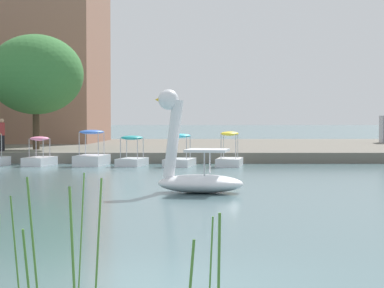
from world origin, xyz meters
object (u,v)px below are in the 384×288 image
(pedal_boat_blue, at_px, (95,155))
(pedal_boat_pink, at_px, (43,157))
(pedal_boat_teal, at_px, (135,156))
(swan_boat, at_px, (198,170))
(pedal_boat_yellow, at_px, (233,156))
(person_on_path, at_px, (5,134))
(pedal_boat_cyan, at_px, (183,157))
(tree_broadleaf_behind_dock, at_px, (39,75))

(pedal_boat_blue, xyz_separation_m, pedal_boat_pink, (-2.44, -0.12, -0.09))
(pedal_boat_teal, height_order, pedal_boat_pink, pedal_boat_teal)
(swan_boat, xyz_separation_m, pedal_boat_yellow, (1.66, 12.52, -0.23))
(pedal_boat_teal, distance_m, pedal_boat_blue, 1.93)
(pedal_boat_teal, distance_m, person_on_path, 7.76)
(pedal_boat_cyan, distance_m, pedal_boat_pink, 6.61)
(pedal_boat_yellow, xyz_separation_m, pedal_boat_teal, (-4.56, 0.22, 0.00))
(swan_boat, height_order, pedal_boat_blue, swan_boat)
(pedal_boat_pink, distance_m, tree_broadleaf_behind_dock, 7.00)
(swan_boat, relative_size, pedal_boat_pink, 1.46)
(swan_boat, relative_size, person_on_path, 1.85)
(pedal_boat_blue, relative_size, pedal_boat_pink, 1.15)
(pedal_boat_yellow, distance_m, tree_broadleaf_behind_dock, 12.44)
(pedal_boat_cyan, height_order, pedal_boat_teal, pedal_boat_cyan)
(swan_boat, distance_m, pedal_boat_cyan, 12.50)
(pedal_boat_pink, bearing_deg, tree_broadleaf_behind_dock, 103.23)
(pedal_boat_blue, relative_size, tree_broadleaf_behind_dock, 0.39)
(person_on_path, bearing_deg, pedal_boat_cyan, -21.53)
(pedal_boat_cyan, relative_size, tree_broadleaf_behind_dock, 0.37)
(pedal_boat_cyan, bearing_deg, tree_broadleaf_behind_dock, 143.40)
(pedal_boat_teal, relative_size, pedal_boat_blue, 0.88)
(pedal_boat_cyan, distance_m, pedal_boat_teal, 2.26)
(pedal_boat_yellow, bearing_deg, pedal_boat_blue, 175.96)
(pedal_boat_blue, distance_m, tree_broadleaf_behind_dock, 7.70)
(pedal_boat_cyan, bearing_deg, swan_boat, -86.95)
(pedal_boat_cyan, bearing_deg, person_on_path, 158.47)
(pedal_boat_cyan, xyz_separation_m, pedal_boat_blue, (-4.15, 0.51, 0.05))
(pedal_boat_cyan, relative_size, pedal_boat_teal, 1.07)
(pedal_boat_blue, bearing_deg, pedal_boat_yellow, -4.04)
(swan_boat, bearing_deg, pedal_boat_yellow, 82.45)
(tree_broadleaf_behind_dock, relative_size, person_on_path, 3.72)
(swan_boat, relative_size, pedal_boat_teal, 1.45)
(pedal_boat_yellow, bearing_deg, pedal_boat_pink, 177.82)
(pedal_boat_yellow, xyz_separation_m, pedal_boat_pink, (-8.92, 0.34, -0.07))
(pedal_boat_yellow, distance_m, person_on_path, 12.08)
(pedal_boat_teal, distance_m, pedal_boat_pink, 4.36)
(pedal_boat_yellow, relative_size, person_on_path, 1.37)
(pedal_boat_cyan, relative_size, pedal_boat_pink, 1.07)
(tree_broadleaf_behind_dock, distance_m, person_on_path, 4.10)
(pedal_boat_cyan, xyz_separation_m, pedal_boat_pink, (-6.60, 0.39, -0.04))
(pedal_boat_cyan, relative_size, pedal_boat_blue, 0.94)
(pedal_boat_pink, height_order, tree_broadleaf_behind_dock, tree_broadleaf_behind_dock)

